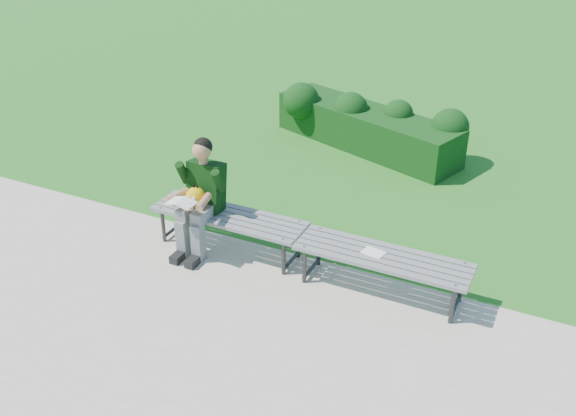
% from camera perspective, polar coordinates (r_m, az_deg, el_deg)
% --- Properties ---
extents(ground, '(80.00, 80.00, 0.00)m').
position_cam_1_polar(ground, '(7.42, -0.84, -3.82)').
color(ground, '#20761A').
rests_on(ground, ground).
extents(walkway, '(30.00, 3.50, 0.02)m').
position_cam_1_polar(walkway, '(6.21, -8.20, -11.58)').
color(walkway, '#B7AA98').
rests_on(walkway, ground).
extents(hedge, '(3.22, 1.76, 0.86)m').
position_cam_1_polar(hedge, '(10.04, 6.99, 7.45)').
color(hedge, '#18431D').
rests_on(hedge, ground).
extents(bench_left, '(1.80, 0.50, 0.46)m').
position_cam_1_polar(bench_left, '(7.25, -5.29, -0.98)').
color(bench_left, gray).
rests_on(bench_left, walkway).
extents(bench_right, '(1.80, 0.50, 0.46)m').
position_cam_1_polar(bench_right, '(6.58, 8.39, -4.56)').
color(bench_right, gray).
rests_on(bench_right, walkway).
extents(seated_boy, '(0.56, 0.76, 1.31)m').
position_cam_1_polar(seated_boy, '(7.19, -7.83, 1.28)').
color(seated_boy, slate).
rests_on(seated_boy, walkway).
extents(paper_sheet, '(0.25, 0.20, 0.01)m').
position_cam_1_polar(paper_sheet, '(6.58, 7.60, -3.94)').
color(paper_sheet, white).
rests_on(paper_sheet, bench_right).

